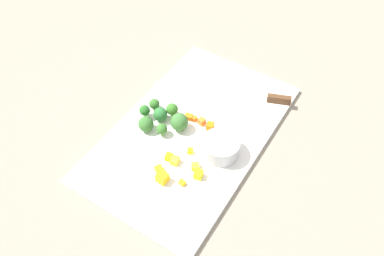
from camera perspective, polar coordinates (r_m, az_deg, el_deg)
The scene contains 23 objects.
ground_plane at distance 0.94m, azimuth 0.00°, elevation -0.86°, with size 4.00×4.00×0.00m, color gray.
cutting_board at distance 0.94m, azimuth 0.00°, elevation -0.63°, with size 0.55×0.33×0.01m, color white.
prep_bowl at distance 0.88m, azimuth 4.27°, elevation -2.85°, with size 0.09×0.09×0.04m, color #B9BDC0.
chef_knife at distance 1.01m, azimuth 7.76°, elevation 4.76°, with size 0.14×0.34×0.02m.
carrot_dice_0 at distance 0.95m, azimuth 0.36°, elevation 1.39°, with size 0.01×0.01×0.01m, color orange.
carrot_dice_1 at distance 0.95m, azimuth -0.50°, elevation 1.66°, with size 0.02×0.02×0.01m, color orange.
carrot_dice_2 at distance 0.93m, azimuth 2.69°, elevation 0.27°, with size 0.02×0.02×0.02m, color orange.
carrot_dice_3 at distance 0.94m, azimuth 1.44°, elevation 0.98°, with size 0.01×0.01×0.02m, color orange.
pepper_dice_0 at distance 0.85m, azimuth 0.97°, elevation -6.87°, with size 0.02×0.02×0.02m, color yellow.
pepper_dice_1 at distance 0.84m, azimuth -4.40°, elevation -7.34°, with size 0.02×0.02×0.02m, color yellow.
pepper_dice_2 at distance 0.88m, azimuth -3.63°, elevation -4.18°, with size 0.02×0.02×0.01m, color yellow.
pepper_dice_3 at distance 0.89m, azimuth -0.26°, elevation -3.41°, with size 0.01×0.01×0.01m, color yellow.
pepper_dice_4 at distance 0.86m, azimuth -4.78°, elevation -6.16°, with size 0.02×0.02×0.01m, color yellow.
pepper_dice_5 at distance 0.84m, azimuth -1.47°, elevation -8.07°, with size 0.01×0.01×0.01m, color yellow.
pepper_dice_6 at distance 0.87m, azimuth -2.54°, elevation -4.85°, with size 0.02×0.02×0.02m, color yellow.
pepper_dice_7 at distance 0.86m, azimuth 0.50°, elevation -5.70°, with size 0.02×0.02×0.01m, color yellow.
broccoli_floret_0 at distance 0.92m, azimuth -1.89°, elevation 0.88°, with size 0.04×0.04×0.05m.
broccoli_floret_1 at distance 0.91m, azimuth -4.48°, elevation -0.17°, with size 0.03×0.03×0.03m.
broccoli_floret_2 at distance 0.95m, azimuth -7.00°, elevation 2.56°, with size 0.03×0.03×0.04m.
broccoli_floret_3 at distance 0.92m, azimuth -6.82°, elevation 0.57°, with size 0.04×0.04×0.04m.
broccoli_floret_4 at distance 0.95m, azimuth -2.95°, elevation 2.77°, with size 0.03×0.03×0.04m.
broccoli_floret_5 at distance 0.94m, azimuth -4.71°, elevation 2.01°, with size 0.03×0.03×0.04m.
broccoli_floret_6 at distance 0.97m, azimuth -5.58°, elevation 3.54°, with size 0.03×0.03×0.03m.
Camera 1 is at (0.50, 0.32, 0.73)m, focal length 36.13 mm.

